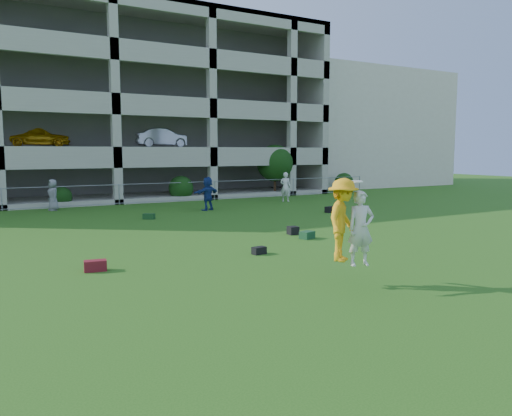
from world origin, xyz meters
TOP-DOWN VIEW (x-y plane):
  - ground at (0.00, 0.00)m, footprint 100.00×100.00m
  - stucco_building at (23.00, 28.00)m, footprint 16.00×14.00m
  - bystander_c at (-3.69, 17.84)m, footprint 0.65×0.87m
  - bystander_d at (3.29, 14.03)m, footprint 1.69×1.02m
  - bystander_e at (9.22, 15.74)m, footprint 0.76×0.77m
  - bag_red_a at (-4.70, 3.35)m, footprint 0.59×0.38m
  - bag_black_b at (-0.01, 3.09)m, footprint 0.43×0.29m
  - bag_green_c at (2.78, 4.53)m, footprint 0.58×0.49m
  - crate_d at (2.84, 5.50)m, footprint 0.37×0.37m
  - bag_black_e at (8.22, 10.08)m, footprint 0.64×0.41m
  - bag_green_g at (-0.44, 12.21)m, footprint 0.58×0.55m
  - frisbee_contest at (-0.08, -0.94)m, footprint 1.45×1.25m
  - parking_garage at (0.00, 27.70)m, footprint 30.00×14.00m
  - fence at (0.00, 19.00)m, footprint 36.06×0.06m
  - shrub_row at (4.59, 19.70)m, footprint 34.38×2.52m

SIDE VIEW (x-z plane):
  - ground at x=0.00m, z-range 0.00..0.00m
  - bag_black_b at x=-0.01m, z-range 0.00..0.22m
  - bag_green_g at x=-0.44m, z-range 0.00..0.25m
  - bag_green_c at x=2.78m, z-range 0.00..0.26m
  - bag_red_a at x=-4.70m, z-range 0.00..0.28m
  - crate_d at x=2.84m, z-range 0.00..0.30m
  - bag_black_e at x=8.22m, z-range 0.00..0.30m
  - fence at x=0.00m, z-range 0.01..1.21m
  - bystander_c at x=-3.69m, z-range 0.00..1.62m
  - bystander_d at x=3.29m, z-range 0.00..1.74m
  - bystander_e at x=9.22m, z-range 0.00..1.79m
  - frisbee_contest at x=-0.08m, z-range 0.49..2.47m
  - shrub_row at x=4.59m, z-range -0.24..3.26m
  - stucco_building at x=23.00m, z-range 0.00..10.00m
  - parking_garage at x=0.00m, z-range 0.01..12.01m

